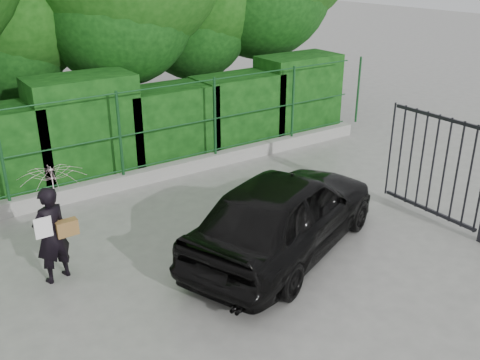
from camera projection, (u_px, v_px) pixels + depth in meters
ground at (222, 296)px, 7.80m from camera, size 80.00×80.00×0.00m
kerb at (106, 185)px, 11.17m from camera, size 14.00×0.25×0.30m
fence at (112, 136)px, 10.87m from camera, size 14.13×0.06×1.80m
hedge at (87, 134)px, 11.61m from camera, size 14.20×1.20×2.28m
gate at (469, 170)px, 9.18m from camera, size 0.22×2.33×2.36m
woman at (54, 206)px, 7.84m from camera, size 0.96×0.98×1.80m
car at (285, 212)px, 8.71m from camera, size 4.56×3.17×1.44m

